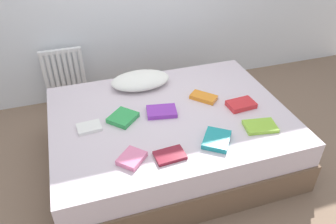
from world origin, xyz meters
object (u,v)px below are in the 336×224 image
Objects in this scene: textbook_maroon at (170,155)px; textbook_green at (123,118)px; textbook_teal at (217,140)px; textbook_red at (241,104)px; bed at (170,136)px; textbook_white at (89,127)px; textbook_orange at (204,97)px; textbook_purple at (162,112)px; textbook_pink at (132,158)px; pillow at (140,80)px; textbook_lime at (260,126)px; radiator at (64,72)px.

textbook_maroon is 0.58m from textbook_green.
textbook_red reaches higher than textbook_teal.
textbook_red reaches higher than bed.
textbook_orange reaches higher than textbook_white.
textbook_green is at bearing -127.01° from textbook_orange.
textbook_teal reaches higher than textbook_maroon.
textbook_teal is at bearing -30.93° from textbook_white.
textbook_orange is at bearing 23.17° from textbook_purple.
textbook_purple is 1.34× the size of textbook_pink.
textbook_orange is (0.78, 0.57, -0.00)m from textbook_pink.
textbook_white is at bearing 171.96° from textbook_red.
textbook_teal reaches higher than textbook_white.
pillow is 1.01m from textbook_maroon.
textbook_lime is (0.40, 0.05, -0.01)m from textbook_teal.
pillow is 0.49m from textbook_purple.
textbook_purple is at bearing 157.74° from textbook_lime.
textbook_orange is (0.36, 0.12, 0.27)m from bed.
textbook_white is at bearing 143.36° from textbook_green.
textbook_orange is at bearing 18.35° from bed.
bed is 8.56× the size of textbook_teal.
pillow is at bearing 17.11° from textbook_green.
textbook_purple is 0.53m from textbook_maroon.
textbook_purple is at bearing -46.08° from textbook_green.
textbook_lime is at bearing -16.55° from textbook_orange.
textbook_orange is (0.52, 0.62, 0.01)m from textbook_maroon.
textbook_red is at bearing -12.24° from textbook_teal.
radiator reaches higher than textbook_white.
textbook_red is 1.10m from textbook_pink.
textbook_purple is at bearing -57.68° from radiator.
textbook_lime reaches higher than bed.
textbook_red reaches higher than textbook_white.
textbook_red is 1.11× the size of textbook_green.
textbook_orange is (-0.26, 0.21, -0.00)m from textbook_red.
textbook_maroon is 0.81m from textbook_orange.
textbook_white is 0.88× the size of textbook_green.
radiator is at bearing 141.24° from textbook_lime.
textbook_maroon is at bearing -83.46° from textbook_orange.
bed is 0.72m from textbook_white.
textbook_teal is at bearing -64.09° from bed.
bed is at bearing -76.22° from pillow.
textbook_maroon is 1.02× the size of textbook_green.
textbook_lime is at bearing -67.12° from textbook_green.
textbook_red is at bearing 23.72° from textbook_maroon.
bed is 3.64× the size of pillow.
pillow is 0.75m from textbook_white.
textbook_lime is 1.10m from textbook_green.
textbook_green is (-0.23, 0.53, 0.01)m from textbook_maroon.
textbook_pink is (-0.30, -0.96, -0.04)m from pillow.
textbook_green is (-0.61, 0.49, -0.00)m from textbook_teal.
textbook_teal is 0.65m from textbook_pink.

